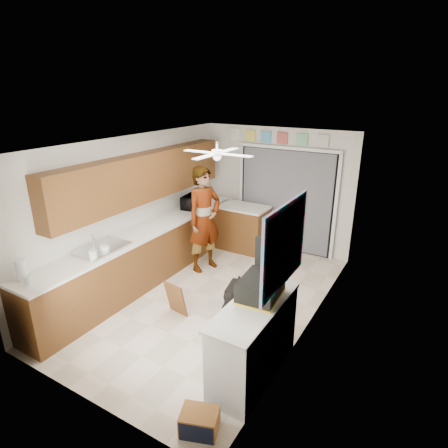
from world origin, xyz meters
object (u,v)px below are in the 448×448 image
at_px(cardboard_box, 199,422).
at_px(dog, 234,296).
at_px(paper_towel_roll, 21,270).
at_px(suitcase, 261,287).
at_px(navy_crate, 199,422).
at_px(microwave, 193,202).
at_px(cup, 104,249).
at_px(man, 204,220).

xyz_separation_m(cardboard_box, dog, (-0.77, 2.08, 0.12)).
height_order(paper_towel_roll, suitcase, paper_towel_roll).
bearing_deg(cardboard_box, paper_towel_roll, 179.42).
xyz_separation_m(suitcase, dog, (-0.84, 0.89, -0.83)).
bearing_deg(cardboard_box, navy_crate, 0.00).
distance_m(microwave, navy_crate, 4.49).
height_order(cup, cardboard_box, cup).
xyz_separation_m(cup, man, (0.53, 1.88, -0.02)).
distance_m(cup, dog, 2.06).
distance_m(suitcase, dog, 1.47).
xyz_separation_m(suitcase, man, (-1.99, 1.84, -0.09)).
xyz_separation_m(cup, suitcase, (2.51, 0.04, 0.07)).
relative_size(microwave, cardboard_box, 1.28).
bearing_deg(dog, paper_towel_roll, -145.17).
distance_m(cardboard_box, man, 3.69).
xyz_separation_m(cup, dog, (1.68, 0.93, -0.76)).
bearing_deg(suitcase, microwave, 133.00).
relative_size(microwave, navy_crate, 1.38).
xyz_separation_m(suitcase, cardboard_box, (-0.07, -1.19, -0.95)).
height_order(suitcase, cardboard_box, suitcase).
relative_size(microwave, suitcase, 0.83).
bearing_deg(microwave, man, -138.78).
bearing_deg(man, paper_towel_roll, -176.94).
bearing_deg(cup, paper_towel_roll, -101.78).
bearing_deg(cup, microwave, 92.55).
bearing_deg(cardboard_box, dog, 110.24).
xyz_separation_m(cardboard_box, navy_crate, (0.00, 0.00, -0.01)).
bearing_deg(man, suitcase, -115.49).
height_order(man, dog, man).
bearing_deg(navy_crate, microwave, 125.57).
xyz_separation_m(microwave, cup, (0.11, -2.41, -0.08)).
bearing_deg(microwave, suitcase, -140.78).
height_order(cardboard_box, dog, dog).
relative_size(cup, cardboard_box, 0.37).
bearing_deg(navy_crate, cardboard_box, 0.00).
height_order(cup, paper_towel_roll, paper_towel_roll).
height_order(microwave, dog, microwave).
height_order(microwave, cardboard_box, microwave).
distance_m(paper_towel_roll, dog, 2.93).
height_order(cup, suitcase, suitcase).
bearing_deg(dog, cup, -163.30).
relative_size(paper_towel_roll, dog, 0.47).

